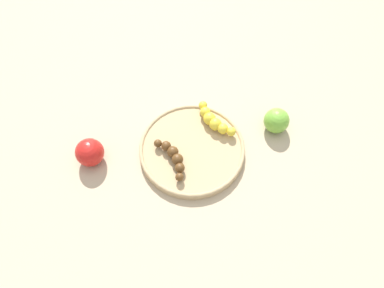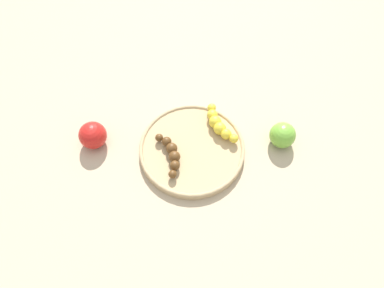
# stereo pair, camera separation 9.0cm
# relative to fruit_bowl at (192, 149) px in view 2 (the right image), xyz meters

# --- Properties ---
(ground_plane) EXTENTS (2.40, 2.40, 0.00)m
(ground_plane) POSITION_rel_fruit_bowl_xyz_m (0.00, 0.00, -0.01)
(ground_plane) COLOR tan
(fruit_bowl) EXTENTS (0.27, 0.27, 0.02)m
(fruit_bowl) POSITION_rel_fruit_bowl_xyz_m (0.00, 0.00, 0.00)
(fruit_bowl) COLOR tan
(fruit_bowl) RESTS_ON ground_plane
(banana_overripe) EXTENTS (0.08, 0.12, 0.03)m
(banana_overripe) POSITION_rel_fruit_bowl_xyz_m (-0.05, -0.04, 0.02)
(banana_overripe) COLOR #593819
(banana_overripe) RESTS_ON fruit_bowl
(banana_yellow) EXTENTS (0.10, 0.10, 0.03)m
(banana_yellow) POSITION_rel_fruit_bowl_xyz_m (0.05, 0.08, 0.02)
(banana_yellow) COLOR yellow
(banana_yellow) RESTS_ON fruit_bowl
(apple_red) EXTENTS (0.07, 0.07, 0.07)m
(apple_red) POSITION_rel_fruit_bowl_xyz_m (-0.26, -0.04, 0.02)
(apple_red) COLOR red
(apple_red) RESTS_ON ground_plane
(apple_green) EXTENTS (0.07, 0.07, 0.07)m
(apple_green) POSITION_rel_fruit_bowl_xyz_m (0.22, 0.09, 0.02)
(apple_green) COLOR #72B238
(apple_green) RESTS_ON ground_plane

